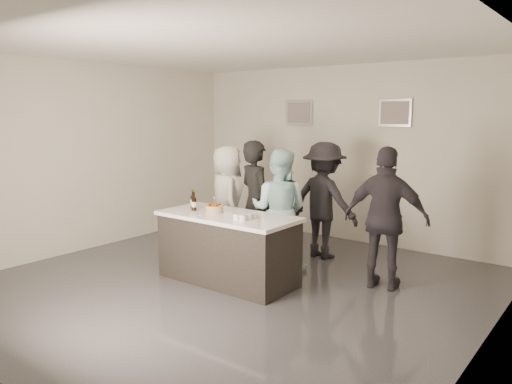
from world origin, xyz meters
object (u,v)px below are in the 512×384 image
Objects in this scene: cake at (214,209)px; beer_bottle_a at (193,199)px; bar_counter at (228,248)px; person_guest_back at (324,200)px; beer_bottle_b at (194,201)px; person_main_blue at (279,210)px; person_guest_left at (227,199)px; person_guest_right at (386,218)px; person_main_black at (256,202)px.

beer_bottle_a reaches higher than cake.
person_guest_back is at bearing 76.14° from bar_counter.
bar_counter is at bearing 8.81° from beer_bottle_b.
person_guest_left is (-1.18, 0.26, -0.01)m from person_main_blue.
person_main_blue reaches higher than person_guest_left.
beer_bottle_b is at bearing -171.19° from bar_counter.
person_main_blue is 0.95× the size of person_guest_right.
person_main_blue is 0.92m from person_guest_back.
person_guest_left is at bearing 105.48° from beer_bottle_a.
person_guest_left is 0.94× the size of person_guest_right.
person_main_black is (-0.22, 0.88, 0.46)m from bar_counter.
beer_bottle_a is at bearing 26.18° from person_main_blue.
person_guest_left is at bearing -29.32° from person_main_blue.
cake is 0.32m from beer_bottle_b.
person_main_black reaches higher than person_guest_right.
person_main_black is 1.07× the size of person_guest_left.
person_guest_back is at bearing 62.43° from beer_bottle_b.
beer_bottle_b is at bearing -165.17° from cake.
person_main_black reaches higher than person_main_blue.
cake is 1.87m from person_guest_back.
person_guest_right is at bearing 30.12° from bar_counter.
bar_counter is 7.76× the size of cake.
beer_bottle_b is (-0.30, -0.08, 0.09)m from cake.
cake is 0.14× the size of person_guest_left.
person_guest_right reaches higher than beer_bottle_a.
beer_bottle_a is at bearing 64.41° from person_guest_back.
person_guest_left is at bearing 31.33° from person_guest_back.
bar_counter is 1.52m from person_guest_left.
person_guest_right is (2.69, -0.11, 0.05)m from person_guest_left.
person_guest_back is (0.66, 1.75, -0.05)m from cake.
person_guest_left is 0.96× the size of person_guest_back.
person_guest_left is (-0.43, 1.20, -0.18)m from beer_bottle_b.
person_guest_right is at bearing 27.22° from cake.
person_guest_back reaches higher than beer_bottle_a.
person_guest_left reaches higher than beer_bottle_a.
person_guest_back reaches higher than person_guest_left.
beer_bottle_a is at bearing 139.07° from beer_bottle_b.
person_main_black is 0.44m from person_main_blue.
beer_bottle_a is 1.00× the size of beer_bottle_b.
person_guest_back is (0.65, 0.87, -0.02)m from person_main_black.
beer_bottle_b is at bearing -40.93° from beer_bottle_a.
beer_bottle_b is 1.02m from person_main_black.
person_guest_right is at bearing -142.20° from person_guest_left.
person_guest_left reaches higher than cake.
bar_counter is at bearing -3.12° from beer_bottle_a.
person_guest_left is (-0.73, 1.12, -0.09)m from cake.
beer_bottle_a is 0.14× the size of person_guest_right.
person_guest_back reaches higher than person_main_blue.
person_guest_back is (0.21, 0.89, 0.03)m from person_main_blue.
beer_bottle_b is 1.29m from person_guest_left.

